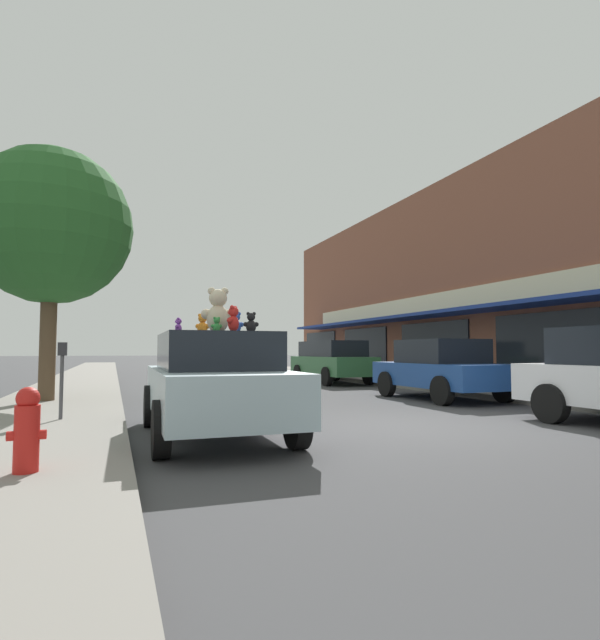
# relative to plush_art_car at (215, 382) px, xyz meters

# --- Properties ---
(ground_plane) EXTENTS (260.00, 260.00, 0.00)m
(ground_plane) POSITION_rel_plush_art_car_xyz_m (3.25, -0.16, -0.81)
(ground_plane) COLOR #424244
(sidewalk_near) EXTENTS (2.70, 90.00, 0.14)m
(sidewalk_near) POSITION_rel_plush_art_car_xyz_m (-2.56, -0.16, -0.74)
(sidewalk_near) COLOR gray
(sidewalk_near) RESTS_ON ground_plane
(plush_art_car) EXTENTS (1.97, 4.24, 1.53)m
(plush_art_car) POSITION_rel_plush_art_car_xyz_m (0.00, 0.00, 0.00)
(plush_art_car) COLOR #ADC6D1
(plush_art_car) RESTS_ON ground_plane
(teddy_bear_giant) EXTENTS (0.52, 0.33, 0.69)m
(teddy_bear_giant) POSITION_rel_plush_art_car_xyz_m (0.03, -0.03, 1.05)
(teddy_bear_giant) COLOR beige
(teddy_bear_giant) RESTS_ON plush_art_car
(teddy_bear_orange) EXTENTS (0.26, 0.23, 0.37)m
(teddy_bear_orange) POSITION_rel_plush_art_car_xyz_m (-0.03, 0.95, 0.89)
(teddy_bear_orange) COLOR orange
(teddy_bear_orange) RESTS_ON plush_art_car
(teddy_bear_black) EXTENTS (0.24, 0.15, 0.32)m
(teddy_bear_black) POSITION_rel_plush_art_car_xyz_m (0.48, -0.29, 0.87)
(teddy_bear_black) COLOR black
(teddy_bear_black) RESTS_ON plush_art_car
(teddy_bear_green) EXTENTS (0.18, 0.11, 0.23)m
(teddy_bear_green) POSITION_rel_plush_art_car_xyz_m (-0.03, -0.24, 0.83)
(teddy_bear_green) COLOR green
(teddy_bear_green) RESTS_ON plush_art_car
(teddy_bear_red) EXTENTS (0.23, 0.26, 0.36)m
(teddy_bear_red) POSITION_rel_plush_art_car_xyz_m (0.11, -0.73, 0.89)
(teddy_bear_red) COLOR red
(teddy_bear_red) RESTS_ON plush_art_car
(teddy_bear_blue) EXTENTS (0.25, 0.16, 0.33)m
(teddy_bear_blue) POSITION_rel_plush_art_car_xyz_m (0.30, -0.06, 0.87)
(teddy_bear_blue) COLOR blue
(teddy_bear_blue) RESTS_ON plush_art_car
(teddy_bear_purple) EXTENTS (0.13, 0.18, 0.23)m
(teddy_bear_purple) POSITION_rel_plush_art_car_xyz_m (-0.52, 0.15, 0.83)
(teddy_bear_purple) COLOR purple
(teddy_bear_purple) RESTS_ON plush_art_car
(parked_car_far_center) EXTENTS (2.02, 4.03, 1.56)m
(parked_car_far_center) POSITION_rel_plush_art_car_xyz_m (6.66, 3.56, -0.00)
(parked_car_far_center) COLOR #1E4793
(parked_car_far_center) RESTS_ON ground_plane
(parked_car_far_right) EXTENTS (1.90, 4.77, 1.65)m
(parked_car_far_right) POSITION_rel_plush_art_car_xyz_m (6.66, 10.59, 0.09)
(parked_car_far_right) COLOR #336B3D
(parked_car_far_right) RESTS_ON ground_plane
(street_tree) EXTENTS (3.63, 3.63, 5.84)m
(street_tree) POSITION_rel_plush_art_car_xyz_m (-2.83, 5.31, 3.34)
(street_tree) COLOR brown
(street_tree) RESTS_ON sidewalk_near
(fire_hydrant) EXTENTS (0.33, 0.22, 0.79)m
(fire_hydrant) POSITION_rel_plush_art_car_xyz_m (-2.16, -2.12, -0.28)
(fire_hydrant) COLOR red
(fire_hydrant) RESTS_ON sidewalk_near
(parking_meter) EXTENTS (0.14, 0.10, 1.27)m
(parking_meter) POSITION_rel_plush_art_car_xyz_m (-2.22, 1.75, 0.14)
(parking_meter) COLOR #4C4C51
(parking_meter) RESTS_ON sidewalk_near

